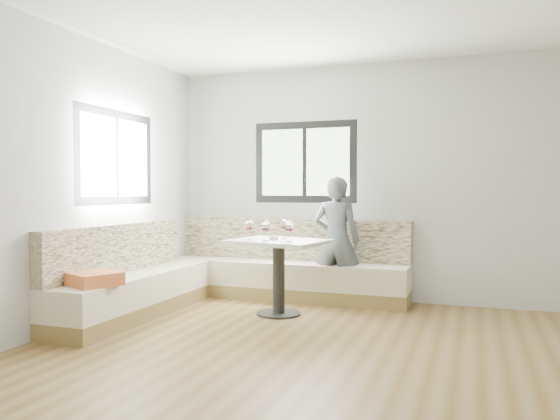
% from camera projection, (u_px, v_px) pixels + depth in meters
% --- Properties ---
extents(room, '(5.01, 5.01, 2.81)m').
position_uv_depth(room, '(315.00, 176.00, 4.17)').
color(room, brown).
rests_on(room, ground).
extents(banquette, '(2.90, 2.80, 0.95)m').
position_uv_depth(banquette, '(224.00, 276.00, 6.16)').
color(banquette, olive).
rests_on(banquette, ground).
extents(table, '(1.08, 0.91, 0.79)m').
position_uv_depth(table, '(279.00, 259.00, 5.70)').
color(table, black).
rests_on(table, ground).
extents(person, '(0.55, 0.38, 1.46)m').
position_uv_depth(person, '(337.00, 240.00, 6.24)').
color(person, '#4D5156').
rests_on(person, ground).
extents(olive_ramekin, '(0.10, 0.10, 0.04)m').
position_uv_depth(olive_ramekin, '(273.00, 238.00, 5.69)').
color(olive_ramekin, white).
rests_on(olive_ramekin, table).
extents(wine_glass_a, '(0.09, 0.09, 0.21)m').
position_uv_depth(wine_glass_a, '(249.00, 226.00, 5.66)').
color(wine_glass_a, white).
rests_on(wine_glass_a, table).
extents(wine_glass_b, '(0.09, 0.09, 0.21)m').
position_uv_depth(wine_glass_b, '(265.00, 227.00, 5.51)').
color(wine_glass_b, white).
rests_on(wine_glass_b, table).
extents(wine_glass_c, '(0.09, 0.09, 0.21)m').
position_uv_depth(wine_glass_c, '(289.00, 227.00, 5.46)').
color(wine_glass_c, white).
rests_on(wine_glass_c, table).
extents(wine_glass_d, '(0.09, 0.09, 0.21)m').
position_uv_depth(wine_glass_d, '(284.00, 225.00, 5.78)').
color(wine_glass_d, white).
rests_on(wine_glass_d, table).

